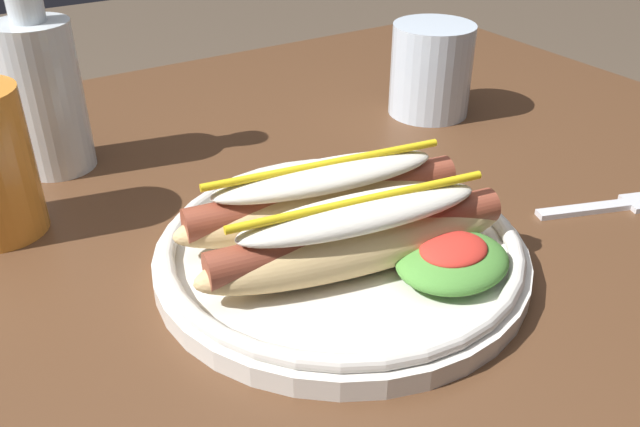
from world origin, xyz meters
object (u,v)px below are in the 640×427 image
Objects in this scene: glass_bottle at (43,87)px; water_cup at (431,70)px; hot_dog_plate at (346,237)px; fork at (613,206)px.

water_cup is at bearing -12.00° from glass_bottle.
glass_bottle is (-0.14, 0.29, 0.06)m from hot_dog_plate.
glass_bottle is at bearing 158.42° from fork.
glass_bottle reaches higher than hot_dog_plate.
fork is 0.56× the size of glass_bottle.
fork is at bearing -91.11° from water_cup.
hot_dog_plate is at bearing -63.46° from glass_bottle.
water_cup is at bearing 38.97° from hot_dog_plate.
hot_dog_plate is at bearing -141.03° from water_cup.
water_cup is at bearing 108.43° from fork.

